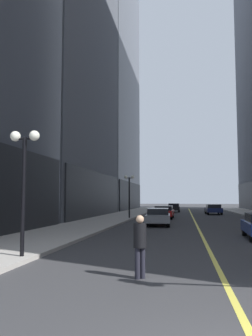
% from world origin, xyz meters
% --- Properties ---
extents(ground_plane, '(200.00, 200.00, 0.00)m').
position_xyz_m(ground_plane, '(0.00, 35.00, 0.00)').
color(ground_plane, '#38383A').
extents(sidewalk_left, '(4.50, 78.00, 0.15)m').
position_xyz_m(sidewalk_left, '(-8.25, 35.00, 0.07)').
color(sidewalk_left, '#ADA8A0').
rests_on(sidewalk_left, ground).
extents(lane_centre_stripe, '(0.16, 70.00, 0.01)m').
position_xyz_m(lane_centre_stripe, '(0.00, 35.00, 0.00)').
color(lane_centre_stripe, '#E5D64C').
rests_on(lane_centre_stripe, ground).
extents(building_left_far, '(12.74, 26.00, 67.20)m').
position_xyz_m(building_left_far, '(-16.78, 60.00, 33.51)').
color(building_left_far, slate).
rests_on(building_left_far, ground).
extents(car_grey, '(1.98, 4.84, 1.32)m').
position_xyz_m(car_grey, '(-2.95, 23.31, 0.72)').
color(car_grey, slate).
rests_on(car_grey, ground).
extents(car_red, '(2.05, 4.34, 1.32)m').
position_xyz_m(car_red, '(-3.03, 32.79, 0.72)').
color(car_red, '#B21919').
rests_on(car_red, ground).
extents(car_navy, '(2.09, 4.35, 1.32)m').
position_xyz_m(car_navy, '(2.84, 43.54, 0.72)').
color(car_navy, '#141E4C').
rests_on(car_navy, ground).
extents(car_black, '(1.84, 4.34, 1.32)m').
position_xyz_m(car_black, '(-2.48, 50.82, 0.72)').
color(car_black, black).
rests_on(car_black, ground).
extents(pedestrian_in_black_coat, '(0.48, 0.48, 1.65)m').
position_xyz_m(pedestrian_in_black_coat, '(-2.14, 5.04, 0.96)').
color(pedestrian_in_black_coat, black).
rests_on(pedestrian_in_black_coat, ground).
extents(street_lamp_left_near, '(1.06, 0.36, 4.43)m').
position_xyz_m(street_lamp_left_near, '(-6.40, 7.07, 3.26)').
color(street_lamp_left_near, black).
rests_on(street_lamp_left_near, ground).
extents(street_lamp_left_far, '(1.06, 0.36, 4.43)m').
position_xyz_m(street_lamp_left_far, '(-6.40, 31.01, 3.26)').
color(street_lamp_left_far, black).
rests_on(street_lamp_left_far, ground).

